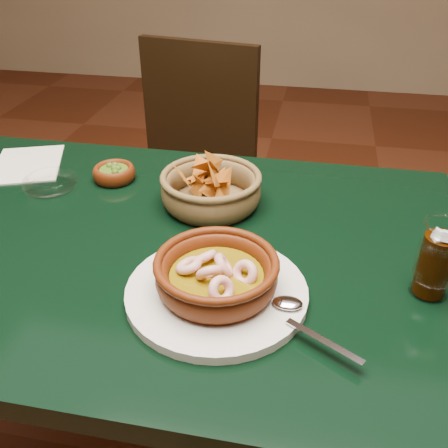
% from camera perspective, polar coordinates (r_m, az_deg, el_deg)
% --- Properties ---
extents(dining_table, '(1.20, 0.80, 0.75)m').
position_cam_1_polar(dining_table, '(1.03, -7.52, -6.11)').
color(dining_table, black).
rests_on(dining_table, ground).
extents(dining_chair, '(0.50, 0.50, 0.93)m').
position_cam_1_polar(dining_chair, '(1.71, -4.37, 5.43)').
color(dining_chair, black).
rests_on(dining_chair, ground).
extents(shrimp_plate, '(0.38, 0.30, 0.09)m').
position_cam_1_polar(shrimp_plate, '(0.80, -0.82, -6.34)').
color(shrimp_plate, silver).
rests_on(shrimp_plate, dining_table).
extents(chip_basket, '(0.24, 0.24, 0.15)m').
position_cam_1_polar(chip_basket, '(1.05, -1.51, 4.06)').
color(chip_basket, brown).
rests_on(chip_basket, dining_table).
extents(guacamole_ramekin, '(0.12, 0.12, 0.04)m').
position_cam_1_polar(guacamole_ramekin, '(1.19, -12.44, 5.71)').
color(guacamole_ramekin, '#491A07').
rests_on(guacamole_ramekin, dining_table).
extents(cola_drink, '(0.13, 0.13, 0.15)m').
position_cam_1_polar(cola_drink, '(0.86, 23.08, -3.83)').
color(cola_drink, white).
rests_on(cola_drink, dining_table).
extents(glass_ashtray, '(0.13, 0.13, 0.03)m').
position_cam_1_polar(glass_ashtray, '(1.19, -19.26, 4.51)').
color(glass_ashtray, white).
rests_on(glass_ashtray, dining_table).
extents(paper_menu, '(0.22, 0.25, 0.00)m').
position_cam_1_polar(paper_menu, '(1.33, -21.49, 6.38)').
color(paper_menu, beige).
rests_on(paper_menu, dining_table).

